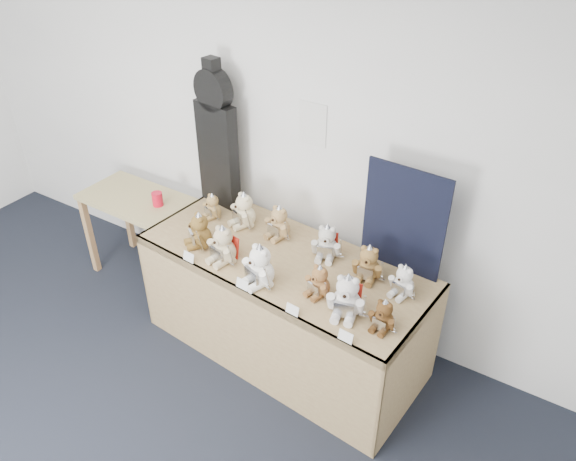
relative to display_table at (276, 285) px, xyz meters
The scene contains 22 objects.
room_shell 1.11m from the display_table, 98.69° to the left, with size 6.00×6.00×6.00m.
display_table is the anchor object (origin of this frame).
side_table 1.51m from the display_table, behind, with size 0.94×0.53×0.78m.
guitar_case 1.17m from the display_table, 150.39° to the left, with size 0.35×0.15×1.12m.
navy_board 0.97m from the display_table, 30.38° to the left, with size 0.55×0.02×0.73m, color black.
red_cup 1.29m from the display_table, 169.89° to the left, with size 0.08×0.08×0.11m, color red.
teddy_front_far_left 0.64m from the display_table, behind, with size 0.22×0.23×0.28m.
teddy_front_left 0.46m from the display_table, 155.99° to the right, with size 0.24×0.22×0.29m.
teddy_front_centre 0.37m from the display_table, 85.79° to the right, with size 0.25×0.24×0.31m.
teddy_front_right 0.48m from the display_table, 15.93° to the right, with size 0.19×0.18×0.24m.
teddy_front_far_right 0.70m from the display_table, 16.58° to the right, with size 0.26×0.23×0.31m.
teddy_front_end 0.90m from the display_table, 11.96° to the right, with size 0.18×0.15×0.22m.
teddy_back_left 0.61m from the display_table, 148.43° to the left, with size 0.23×0.23×0.29m.
teddy_back_centre_left 0.44m from the display_table, 119.44° to the left, with size 0.22×0.20×0.27m.
teddy_back_centre_right 0.45m from the display_table, 47.00° to the left, with size 0.23×0.21×0.27m.
teddy_back_right 0.66m from the display_table, 18.76° to the left, with size 0.23×0.19×0.27m.
teddy_back_end 0.88m from the display_table, 11.08° to the left, with size 0.19×0.17×0.24m.
teddy_back_far_left 0.81m from the display_table, 161.10° to the left, with size 0.17×0.16×0.21m.
entry_card_a 0.62m from the display_table, 151.60° to the right, with size 0.09×0.00×0.07m, color silver.
entry_card_b 0.38m from the display_table, 97.91° to the right, with size 0.09×0.00×0.07m, color silver.
entry_card_c 0.53m from the display_table, 45.68° to the right, with size 0.09×0.00×0.06m, color silver.
entry_card_d 0.83m from the display_table, 28.40° to the right, with size 0.09×0.00×0.07m, color silver.
Camera 1 is at (2.21, -0.57, 3.10)m, focal length 35.00 mm.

